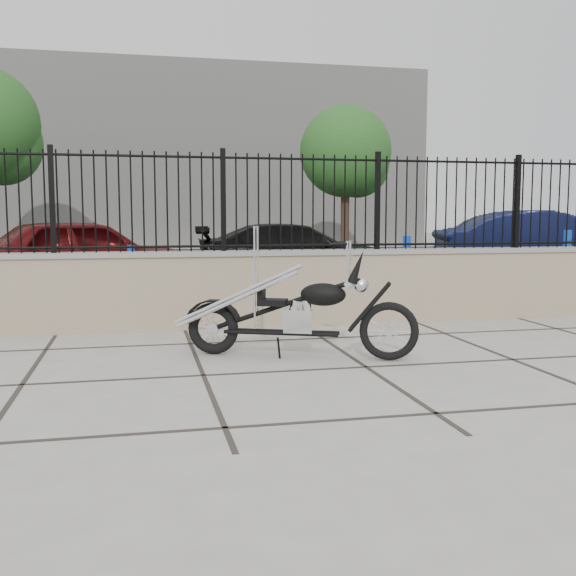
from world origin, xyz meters
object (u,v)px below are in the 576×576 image
at_px(car_red, 84,256).
at_px(car_black, 297,253).
at_px(chopper_motorcycle, 295,291).
at_px(car_blue, 545,246).

relative_size(car_red, car_black, 0.96).
bearing_deg(car_black, chopper_motorcycle, 171.00).
height_order(car_red, car_blue, car_blue).
xyz_separation_m(chopper_motorcycle, car_red, (-2.42, 6.01, 0.03)).
distance_m(chopper_motorcycle, car_black, 7.48).
xyz_separation_m(car_red, car_black, (4.17, 1.27, -0.08)).
xyz_separation_m(car_black, car_blue, (5.18, -0.92, 0.14)).
distance_m(car_red, car_black, 4.36).
bearing_deg(car_blue, chopper_motorcycle, 146.77).
bearing_deg(car_black, car_blue, -95.56).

